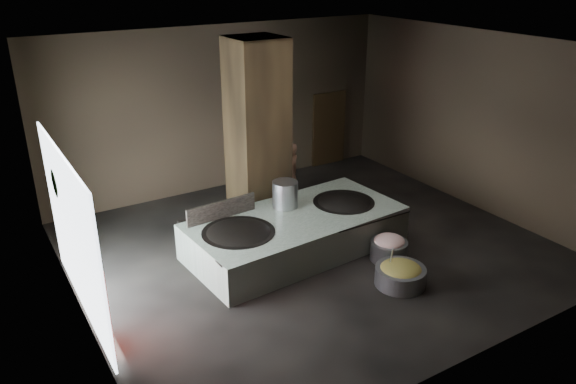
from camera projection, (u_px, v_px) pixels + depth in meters
floor at (311, 250)px, 12.77m from camera, size 10.00×9.00×0.10m
ceiling at (315, 44)px, 10.97m from camera, size 10.00×9.00×0.10m
back_wall at (221, 109)px, 15.44m from camera, size 10.00×0.10×4.50m
front_wall at (484, 241)px, 8.30m from camera, size 10.00×0.10×4.50m
left_wall at (64, 206)px, 9.44m from camera, size 0.10×9.00×4.50m
right_wall at (477, 121)px, 14.30m from camera, size 0.10×9.00×4.50m
pillar at (257, 134)px, 13.22m from camera, size 1.20×1.20×4.50m
hearth_platform at (296, 232)px, 12.57m from camera, size 4.94×2.62×0.83m
platform_cap at (296, 216)px, 12.41m from camera, size 4.69×2.25×0.03m
wok_left at (239, 236)px, 11.70m from camera, size 1.51×1.51×0.42m
wok_left_rim at (238, 233)px, 11.67m from camera, size 1.54×1.54×0.05m
wok_right at (344, 205)px, 13.12m from camera, size 1.41×1.41×0.40m
wok_right_rim at (344, 202)px, 13.10m from camera, size 1.44×1.44×0.05m
stock_pot at (285, 195)px, 12.74m from camera, size 0.58×0.58×0.63m
splash_guard at (222, 210)px, 12.22m from camera, size 1.67×0.18×0.42m
cook at (290, 175)px, 14.59m from camera, size 0.73×0.58×1.74m
veg_basin at (400, 276)px, 11.29m from camera, size 1.21×1.21×0.38m
veg_fill at (401, 269)px, 11.23m from camera, size 0.84×0.84×0.26m
ladle at (391, 259)px, 11.20m from camera, size 0.27×0.34×0.73m
meat_basin at (389, 250)px, 12.21m from camera, size 0.92×0.92×0.44m
meat_fill at (389, 241)px, 12.12m from camera, size 0.67×0.67×0.25m
doorway_near at (262, 142)px, 16.39m from camera, size 1.18×0.08×2.38m
doorway_near_glow at (253, 143)px, 16.45m from camera, size 0.75×0.04×1.77m
doorway_far at (329, 130)px, 17.54m from camera, size 1.18×0.08×2.38m
doorway_far_glow at (319, 131)px, 17.58m from camera, size 0.89×0.04×2.10m
left_opening at (73, 235)px, 9.90m from camera, size 0.04×4.20×3.10m
pavilion_sliver at (102, 305)px, 9.21m from camera, size 0.05×0.90×1.70m
tree_silhouette at (61, 182)px, 10.58m from camera, size 0.28×1.10×1.10m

